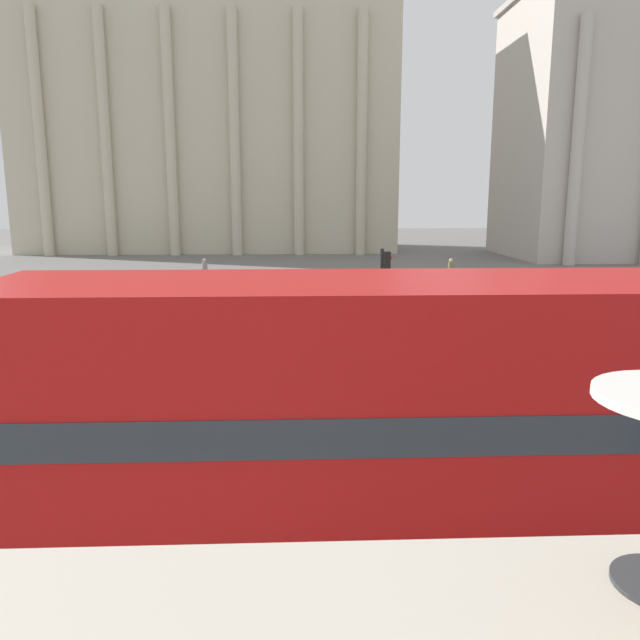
{
  "coord_description": "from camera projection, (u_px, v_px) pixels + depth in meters",
  "views": [
    {
      "loc": [
        0.17,
        -2.33,
        5.07
      ],
      "look_at": [
        0.93,
        15.66,
        1.5
      ],
      "focal_mm": 35.0,
      "sensor_mm": 36.0,
      "label": 1
    }
  ],
  "objects": [
    {
      "name": "traffic_light_near",
      "position": [
        584.0,
        335.0,
        12.15
      ],
      "size": [
        0.42,
        0.24,
        3.69
      ],
      "color": "black",
      "rests_on": "ground_plane"
    },
    {
      "name": "car_white",
      "position": [
        429.0,
        301.0,
        26.64
      ],
      "size": [
        4.2,
        1.93,
        1.35
      ],
      "rotation": [
        0.0,
        0.0,
        0.47
      ],
      "color": "black",
      "rests_on": "ground_plane"
    },
    {
      "name": "car_maroon",
      "position": [
        199.0,
        302.0,
        26.43
      ],
      "size": [
        4.2,
        1.93,
        1.35
      ],
      "rotation": [
        0.0,
        0.0,
        2.66
      ],
      "color": "black",
      "rests_on": "ground_plane"
    },
    {
      "name": "pedestrian_olive",
      "position": [
        451.0,
        271.0,
        35.04
      ],
      "size": [
        0.32,
        0.32,
        1.68
      ],
      "rotation": [
        0.0,
        0.0,
        2.68
      ],
      "color": "#282B33",
      "rests_on": "ground_plane"
    },
    {
      "name": "pedestrian_white",
      "position": [
        126.0,
        296.0,
        26.32
      ],
      "size": [
        0.32,
        0.32,
        1.69
      ],
      "rotation": [
        0.0,
        0.0,
        3.81
      ],
      "color": "#282B33",
      "rests_on": "ground_plane"
    },
    {
      "name": "pedestrian_grey",
      "position": [
        205.0,
        270.0,
        35.73
      ],
      "size": [
        0.32,
        0.32,
        1.6
      ],
      "rotation": [
        0.0,
        0.0,
        5.51
      ],
      "color": "#282B33",
      "rests_on": "ground_plane"
    },
    {
      "name": "pedestrian_red",
      "position": [
        561.0,
        305.0,
        24.18
      ],
      "size": [
        0.32,
        0.32,
        1.62
      ],
      "rotation": [
        0.0,
        0.0,
        2.39
      ],
      "color": "#282B33",
      "rests_on": "ground_plane"
    },
    {
      "name": "double_decker_bus",
      "position": [
        399.0,
        420.0,
        7.89
      ],
      "size": [
        10.04,
        2.64,
        4.08
      ],
      "rotation": [
        0.0,
        0.0,
        0.08
      ],
      "color": "black",
      "rests_on": "ground_plane"
    },
    {
      "name": "plaza_building_left",
      "position": [
        211.0,
        119.0,
        59.13
      ],
      "size": [
        34.83,
        13.21,
        24.66
      ],
      "color": "beige",
      "rests_on": "ground_plane"
    },
    {
      "name": "traffic_light_mid",
      "position": [
        384.0,
        283.0,
        20.9
      ],
      "size": [
        0.42,
        0.24,
        3.38
      ],
      "color": "black",
      "rests_on": "ground_plane"
    }
  ]
}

